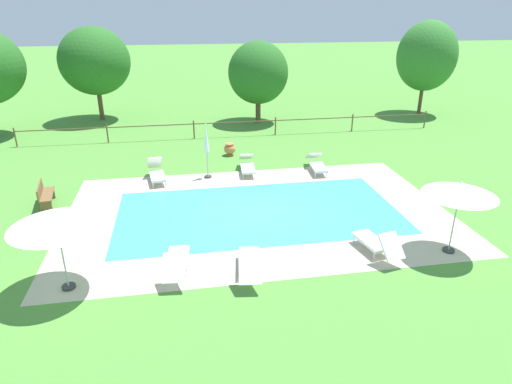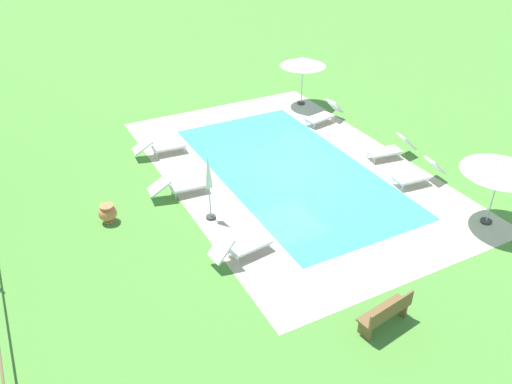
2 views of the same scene
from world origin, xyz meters
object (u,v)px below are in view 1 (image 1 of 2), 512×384
at_px(tree_west_mid, 427,56).
at_px(terracotta_urn_near_fence, 230,149).
at_px(patio_umbrella_open_by_bench, 460,189).
at_px(tree_centre, 258,73).
at_px(sun_lounger_north_end, 250,262).
at_px(sun_lounger_south_mid, 177,261).
at_px(sun_lounger_south_near_corner, 157,172).
at_px(sun_lounger_north_far, 317,164).
at_px(sun_lounger_north_mid, 377,243).
at_px(patio_umbrella_open_foreground, 56,221).
at_px(sun_lounger_north_near_steps, 247,165).
at_px(wooden_bench_lawn_side, 45,194).
at_px(patio_umbrella_closed_row_west, 207,143).
at_px(tree_east_mid, 95,61).

bearing_deg(tree_west_mid, terracotta_urn_near_fence, -153.43).
height_order(patio_umbrella_open_by_bench, tree_centre, tree_centre).
relative_size(sun_lounger_north_end, sun_lounger_south_mid, 1.01).
xyz_separation_m(sun_lounger_south_near_corner, terracotta_urn_near_fence, (3.53, 2.99, -0.05)).
distance_m(sun_lounger_north_far, sun_lounger_south_mid, 9.80).
height_order(sun_lounger_north_far, sun_lounger_south_near_corner, sun_lounger_south_near_corner).
bearing_deg(sun_lounger_north_mid, sun_lounger_north_end, -173.75).
height_order(patio_umbrella_open_foreground, tree_centre, tree_centre).
relative_size(sun_lounger_south_mid, terracotta_urn_near_fence, 3.18).
distance_m(sun_lounger_north_near_steps, wooden_bench_lawn_side, 8.41).
bearing_deg(sun_lounger_north_end, patio_umbrella_closed_row_west, 94.36).
xyz_separation_m(sun_lounger_north_mid, patio_umbrella_open_by_bench, (2.28, -0.25, 1.69)).
bearing_deg(sun_lounger_north_mid, tree_centre, 91.95).
xyz_separation_m(sun_lounger_south_near_corner, tree_centre, (6.20, 9.74, 2.75)).
distance_m(sun_lounger_north_near_steps, patio_umbrella_open_by_bench, 9.65).
xyz_separation_m(sun_lounger_north_end, patio_umbrella_open_foreground, (-4.90, 0.18, 1.63)).
xyz_separation_m(terracotta_urn_near_fence, tree_east_mid, (-7.52, 9.19, 3.44)).
distance_m(sun_lounger_north_far, tree_east_mid, 16.91).
height_order(sun_lounger_north_near_steps, patio_umbrella_open_foreground, patio_umbrella_open_foreground).
distance_m(sun_lounger_north_mid, sun_lounger_south_mid, 5.99).
bearing_deg(sun_lounger_north_near_steps, sun_lounger_south_mid, -112.45).
xyz_separation_m(patio_umbrella_closed_row_west, tree_centre, (4.00, 9.73, 1.57)).
bearing_deg(sun_lounger_north_far, sun_lounger_south_near_corner, 179.75).
distance_m(sun_lounger_north_end, wooden_bench_lawn_side, 9.10).
distance_m(patio_umbrella_closed_row_west, terracotta_urn_near_fence, 3.48).
bearing_deg(sun_lounger_south_near_corner, sun_lounger_north_far, -0.25).
relative_size(sun_lounger_south_near_corner, tree_east_mid, 0.33).
relative_size(sun_lounger_north_mid, sun_lounger_north_far, 0.96).
xyz_separation_m(tree_centre, tree_east_mid, (-10.20, 2.43, 0.64)).
relative_size(tree_centre, tree_east_mid, 0.86).
relative_size(sun_lounger_north_mid, terracotta_urn_near_fence, 3.20).
bearing_deg(patio_umbrella_open_by_bench, sun_lounger_south_near_corner, 139.73).
distance_m(patio_umbrella_open_foreground, patio_umbrella_closed_row_west, 8.84).
bearing_deg(patio_umbrella_open_foreground, patio_umbrella_open_by_bench, 0.04).
relative_size(patio_umbrella_open_foreground, patio_umbrella_closed_row_west, 0.97).
height_order(patio_umbrella_closed_row_west, terracotta_urn_near_fence, patio_umbrella_closed_row_west).
relative_size(patio_umbrella_open_foreground, patio_umbrella_open_by_bench, 1.02).
relative_size(patio_umbrella_open_foreground, terracotta_urn_near_fence, 3.80).
bearing_deg(patio_umbrella_open_foreground, tree_east_mid, 95.45).
height_order(sun_lounger_south_near_corner, sun_lounger_south_mid, sun_lounger_south_near_corner).
distance_m(patio_umbrella_open_by_bench, terracotta_urn_near_fence, 12.15).
distance_m(sun_lounger_north_far, patio_umbrella_open_foreground, 12.16).
bearing_deg(sun_lounger_north_end, sun_lounger_north_near_steps, 81.58).
bearing_deg(patio_umbrella_open_foreground, sun_lounger_north_near_steps, 52.75).
bearing_deg(patio_umbrella_open_foreground, sun_lounger_north_far, 39.51).
bearing_deg(sun_lounger_south_near_corner, tree_west_mid, 29.62).
bearing_deg(wooden_bench_lawn_side, sun_lounger_south_near_corner, 25.19).
height_order(sun_lounger_north_far, terracotta_urn_near_fence, sun_lounger_north_far).
bearing_deg(terracotta_urn_near_fence, patio_umbrella_closed_row_west, -114.01).
distance_m(sun_lounger_north_mid, tree_centre, 17.41).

